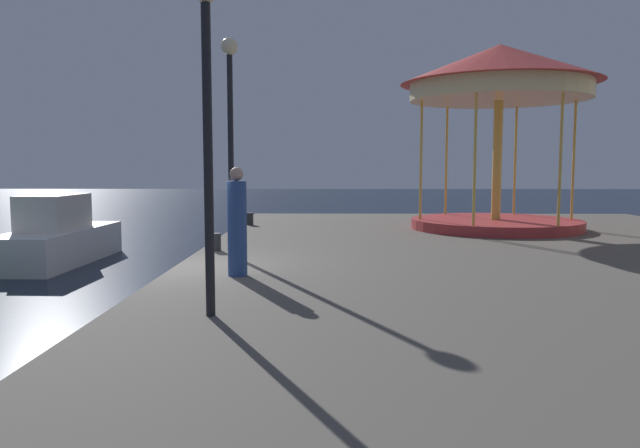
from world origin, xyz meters
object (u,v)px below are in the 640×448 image
(carousel, at_px, (499,91))
(lamp_post_mid_promenade, at_px, (230,110))
(person_far_corner, at_px, (237,225))
(motorboat_white, at_px, (58,238))
(bollard_south, at_px, (216,242))
(lamp_post_near_edge, at_px, (207,85))
(bollard_center, at_px, (250,219))

(carousel, xyz_separation_m, lamp_post_mid_promenade, (-7.21, -5.75, -1.06))
(person_far_corner, bearing_deg, motorboat_white, 133.94)
(person_far_corner, bearing_deg, bollard_south, 107.13)
(carousel, distance_m, lamp_post_mid_promenade, 9.28)
(lamp_post_near_edge, relative_size, bollard_south, 10.76)
(motorboat_white, bearing_deg, bollard_south, -31.38)
(lamp_post_mid_promenade, bearing_deg, lamp_post_near_edge, -84.05)
(lamp_post_near_edge, xyz_separation_m, person_far_corner, (-0.08, 2.89, -2.04))
(motorboat_white, bearing_deg, carousel, 8.16)
(lamp_post_near_edge, distance_m, bollard_center, 12.46)
(carousel, bearing_deg, lamp_post_near_edge, -121.33)
(lamp_post_near_edge, bearing_deg, lamp_post_mid_promenade, 95.95)
(carousel, bearing_deg, bollard_center, 171.47)
(lamp_post_near_edge, height_order, bollard_south, lamp_post_near_edge)
(motorboat_white, relative_size, lamp_post_mid_promenade, 1.09)
(motorboat_white, bearing_deg, lamp_post_near_edge, -56.30)
(carousel, bearing_deg, motorboat_white, -171.84)
(lamp_post_mid_promenade, xyz_separation_m, bollard_south, (-0.51, 0.86, -2.91))
(lamp_post_near_edge, distance_m, lamp_post_mid_promenade, 5.22)
(bollard_center, bearing_deg, lamp_post_near_edge, -85.01)
(lamp_post_mid_promenade, distance_m, person_far_corner, 3.22)
(bollard_south, height_order, person_far_corner, person_far_corner)
(lamp_post_near_edge, relative_size, person_far_corner, 2.25)
(bollard_south, bearing_deg, bollard_center, 90.03)
(lamp_post_mid_promenade, height_order, bollard_center, lamp_post_mid_promenade)
(motorboat_white, height_order, lamp_post_near_edge, lamp_post_near_edge)
(bollard_center, height_order, person_far_corner, person_far_corner)
(carousel, height_order, lamp_post_near_edge, carousel)
(carousel, bearing_deg, person_far_corner, -129.93)
(bollard_south, relative_size, bollard_center, 1.00)
(lamp_post_mid_promenade, bearing_deg, bollard_center, 94.26)
(bollard_south, bearing_deg, carousel, 32.38)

